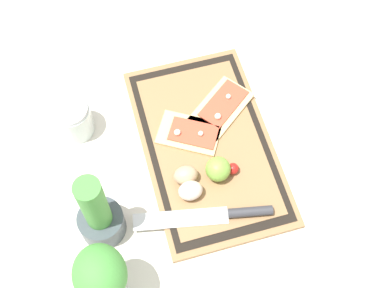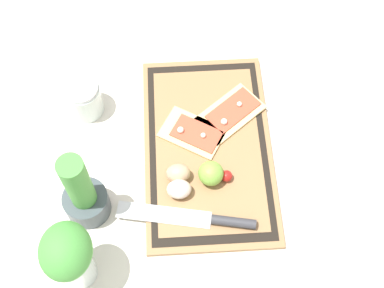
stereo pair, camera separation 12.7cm
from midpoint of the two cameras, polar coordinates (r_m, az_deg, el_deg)
name	(u,v)px [view 2 (the right image)]	position (r m, az deg, el deg)	size (l,w,h in m)	color
ground_plane	(208,150)	(1.30, 4.46, -0.87)	(6.00, 6.00, 0.00)	silver
cutting_board	(208,148)	(1.29, 4.49, -0.71)	(0.52, 0.31, 0.02)	#997047
pizza_slice_near	(230,113)	(1.33, 6.81, 3.02)	(0.18, 0.19, 0.02)	#DBBC7F
pizza_slice_far	(193,133)	(1.30, 2.90, 0.93)	(0.16, 0.17, 0.02)	#DBBC7F
knife	(209,219)	(1.20, 4.87, -8.32)	(0.09, 0.31, 0.02)	silver
egg_brown	(178,173)	(1.23, 1.45, -3.43)	(0.04, 0.06, 0.04)	tan
egg_pink	(179,189)	(1.21, 1.60, -5.13)	(0.04, 0.06, 0.04)	beige
lime	(210,173)	(1.22, 4.94, -3.43)	(0.06, 0.06, 0.06)	#7FB742
cherry_tomato_red	(227,176)	(1.24, 6.63, -3.70)	(0.03, 0.03, 0.03)	red
herb_pot	(83,195)	(1.17, -8.52, -5.73)	(0.10, 0.10, 0.23)	#3D474C
sauce_jar	(84,100)	(1.33, -8.85, 4.46)	(0.09, 0.09, 0.10)	silver
herb_glass	(69,256)	(1.08, -9.67, -12.07)	(0.12, 0.10, 0.21)	silver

